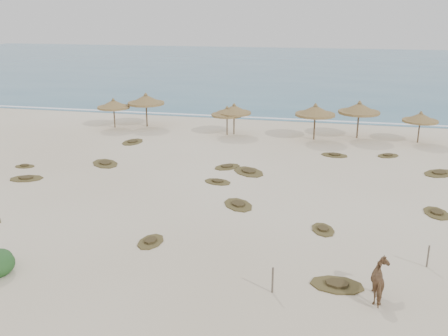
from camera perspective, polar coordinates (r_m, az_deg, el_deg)
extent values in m
plane|color=beige|center=(25.49, -0.42, -6.25)|extent=(160.00, 160.00, 0.00)
cube|color=#2A5E7E|center=(98.40, 9.67, 11.34)|extent=(200.00, 100.00, 0.01)
cube|color=white|center=(50.07, 6.33, 5.61)|extent=(70.00, 0.60, 0.01)
cylinder|color=brown|center=(46.88, -12.43, 5.77)|extent=(0.12, 0.12, 2.06)
cylinder|color=olive|center=(46.72, -12.50, 6.79)|extent=(3.78, 3.78, 0.18)
cone|color=olive|center=(46.66, -12.52, 7.18)|extent=(3.65, 3.65, 0.74)
cone|color=olive|center=(46.59, -12.56, 7.72)|extent=(0.35, 0.35, 0.22)
cylinder|color=brown|center=(46.81, -8.84, 6.14)|extent=(0.14, 0.14, 2.36)
cylinder|color=olive|center=(46.63, -8.90, 7.32)|extent=(4.21, 4.21, 0.20)
cone|color=olive|center=(46.57, -8.92, 7.77)|extent=(4.07, 4.07, 0.84)
cone|color=olive|center=(46.49, -8.95, 8.39)|extent=(0.41, 0.41, 0.25)
cylinder|color=brown|center=(43.31, 1.15, 5.22)|extent=(0.12, 0.12, 2.06)
cylinder|color=olive|center=(43.14, 1.16, 6.32)|extent=(3.29, 3.29, 0.18)
cone|color=olive|center=(43.08, 1.16, 6.74)|extent=(3.18, 3.18, 0.73)
cone|color=olive|center=(42.99, 1.16, 7.32)|extent=(0.35, 0.35, 0.22)
cylinder|color=brown|center=(43.10, 0.35, 5.06)|extent=(0.11, 0.11, 1.91)
cylinder|color=olive|center=(42.94, 0.35, 6.09)|extent=(3.50, 3.50, 0.16)
cone|color=olive|center=(42.88, 0.36, 6.48)|extent=(3.38, 3.38, 0.68)
cone|color=olive|center=(42.80, 0.36, 7.02)|extent=(0.33, 0.33, 0.20)
cylinder|color=brown|center=(42.11, 10.30, 4.76)|extent=(0.13, 0.13, 2.31)
cylinder|color=olive|center=(41.91, 10.37, 6.03)|extent=(4.35, 4.35, 0.20)
cone|color=olive|center=(41.84, 10.40, 6.52)|extent=(4.20, 4.20, 0.83)
cone|color=olive|center=(41.76, 10.43, 7.19)|extent=(0.40, 0.40, 0.24)
cylinder|color=brown|center=(43.42, 15.06, 4.88)|extent=(0.14, 0.14, 2.40)
cylinder|color=olive|center=(43.22, 15.16, 6.16)|extent=(3.86, 3.86, 0.21)
cone|color=olive|center=(43.15, 15.20, 6.65)|extent=(3.73, 3.73, 0.86)
cone|color=olive|center=(43.06, 15.26, 7.32)|extent=(0.41, 0.41, 0.25)
cylinder|color=brown|center=(43.43, 21.38, 3.98)|extent=(0.11, 0.11, 1.97)
cylinder|color=olive|center=(43.26, 21.50, 5.03)|extent=(3.03, 3.03, 0.17)
cone|color=olive|center=(43.20, 21.54, 5.43)|extent=(2.93, 2.93, 0.70)
cone|color=olive|center=(43.12, 21.60, 5.98)|extent=(0.34, 0.34, 0.21)
imported|color=brown|center=(19.80, 17.56, -12.29)|extent=(0.87, 1.73, 1.43)
cylinder|color=brown|center=(19.47, 5.58, -12.63)|extent=(0.09, 0.09, 1.06)
cylinder|color=brown|center=(22.78, 22.29, -9.32)|extent=(0.07, 0.07, 1.00)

